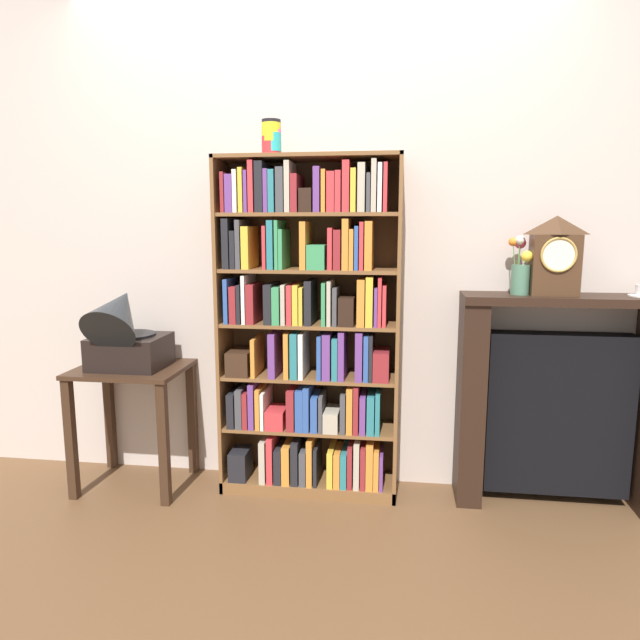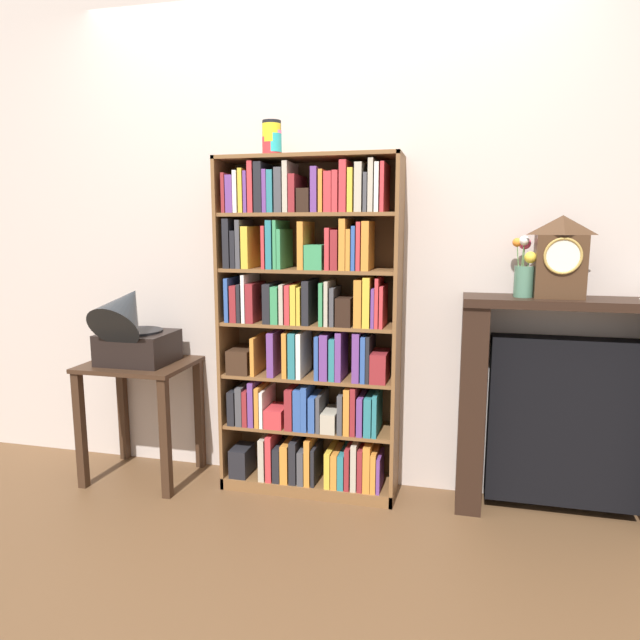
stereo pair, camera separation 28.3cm
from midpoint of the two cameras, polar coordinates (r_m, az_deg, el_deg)
ground_plane at (r=3.02m, az=1.22°, el=-17.64°), size 7.62×6.40×0.02m
wall_back at (r=2.95m, az=5.53°, el=8.18°), size 4.62×0.08×2.60m
bookshelf at (r=2.85m, az=1.75°, el=-1.66°), size 0.90×0.28×1.70m
cup_stack at (r=2.83m, az=-1.89°, el=17.87°), size 0.09×0.09×0.16m
side_table_left at (r=3.17m, az=-15.21°, el=-7.02°), size 0.55×0.45×0.64m
gramophone at (r=3.04m, az=-16.00°, el=-0.77°), size 0.36×0.45×0.49m
fireplace_mantel at (r=2.96m, az=26.05°, el=-8.21°), size 0.97×0.27×1.04m
mantel_clock at (r=2.80m, az=25.81°, el=5.73°), size 0.21×0.13×0.37m
flower_vase at (r=2.79m, az=22.66°, el=4.59°), size 0.10×0.13×0.28m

